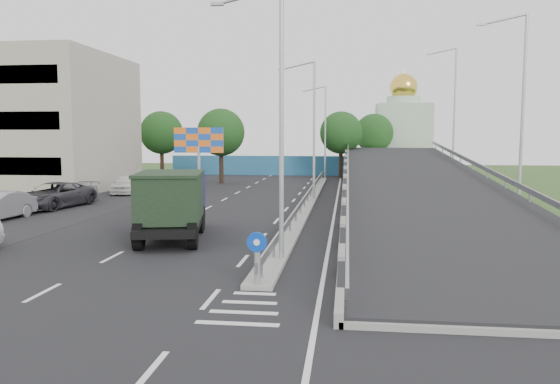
% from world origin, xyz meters
% --- Properties ---
extents(ground, '(160.00, 160.00, 0.00)m').
position_xyz_m(ground, '(0.00, 0.00, 0.00)').
color(ground, '#2D4C1E').
rests_on(ground, ground).
extents(road_surface, '(26.00, 90.00, 0.04)m').
position_xyz_m(road_surface, '(-3.00, 20.00, 0.00)').
color(road_surface, black).
rests_on(road_surface, ground).
extents(parking_strip, '(8.00, 90.00, 0.05)m').
position_xyz_m(parking_strip, '(-16.00, 20.00, 0.00)').
color(parking_strip, black).
rests_on(parking_strip, ground).
extents(median, '(1.00, 44.00, 0.20)m').
position_xyz_m(median, '(0.00, 24.00, 0.10)').
color(median, gray).
rests_on(median, ground).
extents(overpass_ramp, '(10.00, 50.00, 3.50)m').
position_xyz_m(overpass_ramp, '(7.50, 24.00, 1.75)').
color(overpass_ramp, gray).
rests_on(overpass_ramp, ground).
extents(median_guardrail, '(0.09, 44.00, 0.71)m').
position_xyz_m(median_guardrail, '(0.00, 24.00, 0.75)').
color(median_guardrail, gray).
rests_on(median_guardrail, median).
extents(sign_bollard, '(0.64, 0.23, 1.67)m').
position_xyz_m(sign_bollard, '(0.00, 2.17, 1.03)').
color(sign_bollard, black).
rests_on(sign_bollard, median).
extents(lamp_post_near, '(2.74, 0.18, 10.08)m').
position_xyz_m(lamp_post_near, '(0.11, 6.00, 5.81)').
color(lamp_post_near, '#B2B5B7').
rests_on(lamp_post_near, median).
extents(lamp_post_mid, '(2.74, 0.18, 10.08)m').
position_xyz_m(lamp_post_mid, '(0.11, 26.00, 5.81)').
color(lamp_post_mid, '#B2B5B7').
rests_on(lamp_post_mid, median).
extents(lamp_post_far, '(2.74, 0.18, 10.08)m').
position_xyz_m(lamp_post_far, '(0.11, 46.00, 5.81)').
color(lamp_post_far, '#B2B5B7').
rests_on(lamp_post_far, median).
extents(blue_wall, '(30.00, 0.50, 2.40)m').
position_xyz_m(blue_wall, '(-4.00, 52.00, 1.20)').
color(blue_wall, '#246E87').
rests_on(blue_wall, ground).
extents(church, '(7.00, 7.00, 13.80)m').
position_xyz_m(church, '(10.00, 60.00, 5.31)').
color(church, '#B2CCAD').
rests_on(church, ground).
extents(billboard, '(4.00, 0.24, 5.50)m').
position_xyz_m(billboard, '(-9.00, 28.00, 4.19)').
color(billboard, '#B2B5B7').
rests_on(billboard, ground).
extents(tree_left_mid, '(4.80, 4.80, 7.60)m').
position_xyz_m(tree_left_mid, '(-10.00, 40.00, 5.18)').
color(tree_left_mid, black).
rests_on(tree_left_mid, ground).
extents(tree_median_far, '(4.80, 4.80, 7.60)m').
position_xyz_m(tree_median_far, '(2.00, 48.00, 5.18)').
color(tree_median_far, black).
rests_on(tree_median_far, ground).
extents(tree_left_far, '(4.80, 4.80, 7.60)m').
position_xyz_m(tree_left_far, '(-18.00, 45.00, 5.18)').
color(tree_left_far, black).
rests_on(tree_left_far, ground).
extents(tree_ramp_far, '(4.80, 4.80, 7.60)m').
position_xyz_m(tree_ramp_far, '(6.00, 55.00, 5.18)').
color(tree_ramp_far, black).
rests_on(tree_ramp_far, ground).
extents(dump_truck, '(4.02, 7.63, 3.19)m').
position_xyz_m(dump_truck, '(-5.42, 10.45, 1.77)').
color(dump_truck, black).
rests_on(dump_truck, ground).
extents(parked_car_c, '(3.74, 6.55, 1.72)m').
position_xyz_m(parked_car_c, '(-16.76, 19.82, 0.86)').
color(parked_car_c, '#2F2E33').
rests_on(parked_car_c, ground).
extents(parked_car_d, '(2.68, 5.31, 1.48)m').
position_xyz_m(parked_car_d, '(-16.83, 22.09, 0.74)').
color(parked_car_d, '#93979B').
rests_on(parked_car_d, ground).
extents(parked_car_e, '(2.57, 5.04, 1.65)m').
position_xyz_m(parked_car_e, '(-15.51, 29.17, 0.82)').
color(parked_car_e, silver).
rests_on(parked_car_e, ground).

